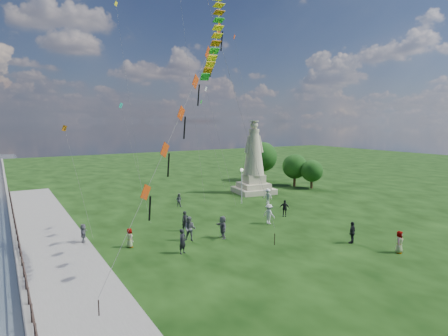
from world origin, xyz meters
TOP-DOWN VIEW (x-y plane):
  - ground at (36.75, 10.00)m, footprint 106.50×160.00m
  - waterfront at (-15.24, 8.99)m, footprint 200.00×200.00m
  - statue at (11.40, 20.94)m, footprint 5.33×5.33m
  - lamppost at (6.51, 16.48)m, footprint 0.38×0.38m
  - tree_row at (19.11, 25.40)m, footprint 5.58×13.17m
  - person_0 at (-6.31, 4.94)m, footprint 0.77×0.66m
  - person_1 at (-4.62, 7.24)m, footprint 1.10×1.06m
  - person_2 at (3.83, 7.96)m, footprint 0.93×1.32m
  - person_3 at (5.90, 0.21)m, footprint 1.12×0.82m
  - person_4 at (7.05, -3.00)m, footprint 0.91×0.75m
  - person_5 at (-11.93, 10.94)m, footprint 0.99×1.47m
  - person_6 at (-3.78, 9.84)m, footprint 0.65×0.43m
  - person_7 at (-0.39, 18.68)m, footprint 0.81×0.82m
  - person_8 at (9.00, 14.82)m, footprint 0.97×1.25m
  - person_9 at (6.83, 9.32)m, footprint 1.04×1.04m
  - person_10 at (-9.16, 8.20)m, footprint 0.57×0.79m
  - person_11 at (-2.04, 6.51)m, footprint 1.01×1.80m
  - red_kite_train at (-5.95, 4.61)m, footprint 12.51×9.35m
  - small_kites at (0.89, 22.43)m, footprint 23.47×18.99m

SIDE VIEW (x-z plane):
  - ground at x=36.75m, z-range -0.60..0.00m
  - waterfront at x=-15.24m, z-range -0.82..0.69m
  - person_5 at x=-11.93m, z-range 0.00..1.46m
  - person_10 at x=-9.16m, z-range 0.00..1.47m
  - person_7 at x=-0.39m, z-range 0.00..1.47m
  - person_4 at x=7.05m, z-range 0.00..1.61m
  - person_9 at x=6.83m, z-range 0.00..1.66m
  - person_3 at x=5.90m, z-range 0.00..1.71m
  - person_8 at x=9.00m, z-range 0.00..1.72m
  - person_6 at x=-3.78m, z-range 0.00..1.75m
  - person_0 at x=-6.31m, z-range 0.00..1.79m
  - person_11 at x=-2.04m, z-range 0.00..1.84m
  - person_2 at x=3.83m, z-range 0.00..1.86m
  - person_1 at x=-4.62m, z-range 0.00..1.95m
  - lamppost at x=6.51m, z-range 0.90..4.97m
  - tree_row at x=19.11m, z-range 0.28..6.44m
  - statue at x=11.40m, z-range -1.16..8.31m
  - red_kite_train at x=-5.95m, z-range 2.06..19.29m
  - small_kites at x=0.89m, z-range -0.31..27.92m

